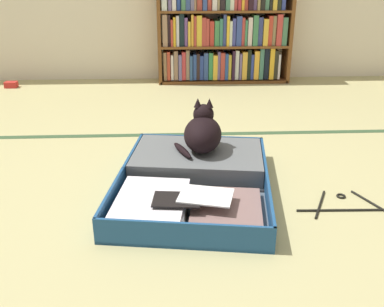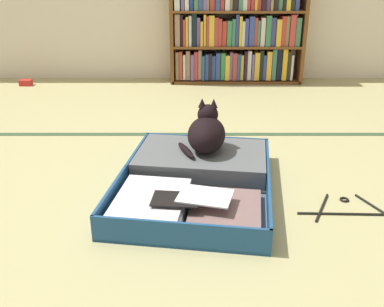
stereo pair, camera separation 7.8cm
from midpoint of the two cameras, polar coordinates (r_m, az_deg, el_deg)
name	(u,v)px [view 1 (the left image)]	position (r m, az deg, el deg)	size (l,w,h in m)	color
ground_plane	(163,212)	(1.85, -5.02, -7.65)	(10.00, 10.00, 0.00)	tan
tatami_border	(165,135)	(2.68, -4.38, 2.47)	(4.80, 0.05, 0.00)	#334F30
bookshelf	(223,30)	(3.91, 3.54, 15.76)	(1.15, 0.23, 0.92)	brown
open_suitcase	(193,177)	(2.03, -0.92, -3.07)	(0.78, 0.97, 0.11)	navy
black_cat	(202,133)	(2.14, 0.34, 2.75)	(0.26, 0.29, 0.25)	black
clothes_hanger	(347,205)	(1.98, 18.60, -6.45)	(0.46, 0.24, 0.01)	black
small_red_pouch	(11,85)	(4.08, -23.08, 8.28)	(0.10, 0.07, 0.05)	red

